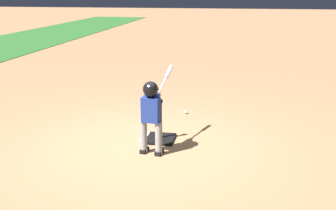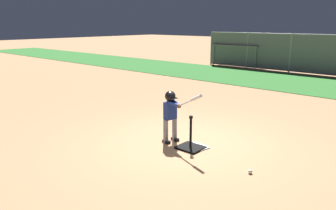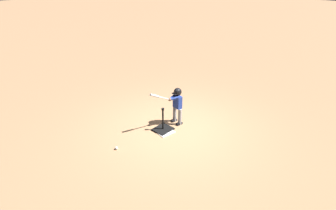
% 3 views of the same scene
% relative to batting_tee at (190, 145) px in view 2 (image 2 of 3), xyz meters
% --- Properties ---
extents(ground_plane, '(90.00, 90.00, 0.00)m').
position_rel_batting_tee_xyz_m(ground_plane, '(-0.24, 0.18, -0.08)').
color(ground_plane, '#99704C').
extents(grass_outfield_strip, '(56.00, 4.52, 0.02)m').
position_rel_batting_tee_xyz_m(grass_outfield_strip, '(-0.24, 8.84, -0.07)').
color(grass_outfield_strip, '#286026').
rests_on(grass_outfield_strip, ground_plane).
extents(home_plate, '(0.50, 0.50, 0.02)m').
position_rel_batting_tee_xyz_m(home_plate, '(0.04, 0.10, -0.07)').
color(home_plate, white).
rests_on(home_plate, ground_plane).
extents(batting_tee, '(0.50, 0.45, 0.69)m').
position_rel_batting_tee_xyz_m(batting_tee, '(0.00, 0.00, 0.00)').
color(batting_tee, black).
rests_on(batting_tee, ground_plane).
extents(batter_child, '(1.02, 0.37, 1.19)m').
position_rel_batting_tee_xyz_m(batter_child, '(-0.53, 0.02, 0.63)').
color(batter_child, gray).
rests_on(batter_child, ground_plane).
extents(baseball, '(0.07, 0.07, 0.07)m').
position_rel_batting_tee_xyz_m(baseball, '(1.45, -0.23, -0.04)').
color(baseball, white).
rests_on(baseball, ground_plane).
extents(bleachers_left_center, '(2.95, 2.37, 1.25)m').
position_rel_batting_tee_xyz_m(bleachers_left_center, '(-5.84, 12.61, 0.53)').
color(bleachers_left_center, gray).
rests_on(bleachers_left_center, ground_plane).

